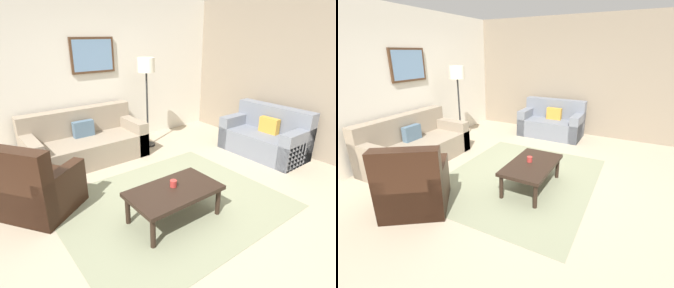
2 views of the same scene
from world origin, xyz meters
TOP-DOWN VIEW (x-y plane):
  - ground_plane at (0.00, 0.00)m, footprint 8.00×8.00m
  - rear_partition at (0.00, 2.60)m, footprint 6.00×0.12m
  - stone_feature_panel at (3.00, 0.00)m, footprint 0.12×5.20m
  - area_rug at (0.00, 0.00)m, footprint 2.81×2.33m
  - couch_main at (-0.31, 2.08)m, footprint 2.00×0.94m
  - couch_loveseat at (2.49, 0.28)m, footprint 0.80×1.49m
  - armchair_leather at (-1.43, 0.85)m, footprint 1.11×1.11m
  - coffee_table at (-0.17, -0.28)m, footprint 1.10×0.64m
  - cup at (-0.14, -0.23)m, footprint 0.08×0.08m
  - lamp_standing at (0.95, 1.95)m, footprint 0.32×0.32m
  - framed_artwork at (0.18, 2.51)m, footprint 0.82×0.04m

SIDE VIEW (x-z plane):
  - ground_plane at x=0.00m, z-range 0.00..0.00m
  - area_rug at x=0.00m, z-range 0.00..0.01m
  - couch_main at x=-0.31m, z-range -0.14..0.74m
  - couch_loveseat at x=2.49m, z-range -0.14..0.74m
  - armchair_leather at x=-1.43m, z-range -0.17..0.78m
  - coffee_table at x=-0.17m, z-range 0.15..0.56m
  - cup at x=-0.14m, z-range 0.41..0.49m
  - rear_partition at x=0.00m, z-range 0.00..2.80m
  - stone_feature_panel at x=3.00m, z-range 0.00..2.80m
  - lamp_standing at x=0.95m, z-range 0.55..2.26m
  - framed_artwork at x=0.18m, z-range 1.44..2.06m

